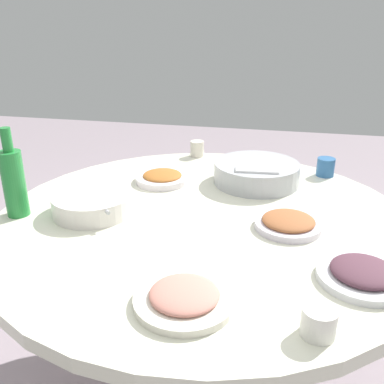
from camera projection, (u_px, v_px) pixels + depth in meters
name	position (u px, v px, depth m)	size (l,w,h in m)	color
round_dining_table	(204.00, 245.00, 1.40)	(1.32, 1.32, 0.73)	#99999E
rice_bowl	(256.00, 173.00, 1.61)	(0.32, 0.32, 0.09)	#B2B5BA
soup_bowl	(92.00, 204.00, 1.37)	(0.25, 0.25, 0.06)	white
dish_tofu_braise	(162.00, 177.00, 1.63)	(0.20, 0.20, 0.04)	white
dish_shrimp	(184.00, 297.00, 0.95)	(0.23, 0.23, 0.04)	silver
dish_stirfry	(288.00, 223.00, 1.28)	(0.20, 0.20, 0.04)	silver
dish_eggplant	(363.00, 274.00, 1.03)	(0.22, 0.22, 0.04)	silver
green_bottle	(14.00, 181.00, 1.33)	(0.07, 0.07, 0.28)	#248538
tea_cup_near	(319.00, 322.00, 0.85)	(0.07, 0.07, 0.06)	white
tea_cup_far	(197.00, 149.00, 1.91)	(0.06, 0.06, 0.07)	beige
tea_cup_side	(326.00, 167.00, 1.68)	(0.07, 0.07, 0.07)	#2C5E95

